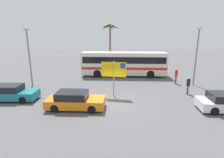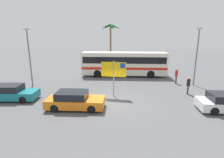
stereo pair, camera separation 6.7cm
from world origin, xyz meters
The scene contains 10 objects.
ground centered at (0.00, 0.00, 0.00)m, with size 120.00×120.00×0.00m, color #565659.
bus_front_coach centered at (1.30, 10.07, 1.78)m, with size 11.08×2.63×3.17m.
ferry_sign centered at (0.35, 1.77, 2.33)m, with size 2.19×0.33×3.20m.
car_teal centered at (-8.40, 0.27, 0.64)m, with size 4.38×1.91×1.32m.
car_orange centered at (-2.50, -1.19, 0.64)m, with size 4.30×1.79×1.32m.
pedestrian_near_sign centered at (7.18, 6.31, 1.04)m, with size 0.32×0.32×1.76m.
pedestrian_crossing_lot centered at (7.21, 2.65, 0.97)m, with size 0.32×0.32×1.64m.
lamp_post_left_side centered at (8.94, 5.78, 3.38)m, with size 0.56×0.20×6.12m.
lamp_post_right_side centered at (-8.76, 4.70, 3.34)m, with size 0.56×0.20×6.04m.
palm_tree_seaside centered at (-1.13, 19.86, 5.90)m, with size 3.65×3.67×7.38m.
Camera 2 is at (1.00, -13.53, 5.41)m, focal length 28.41 mm.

